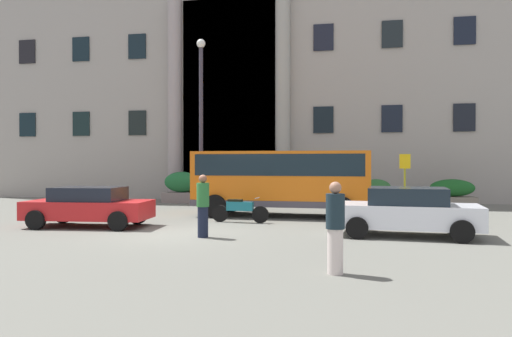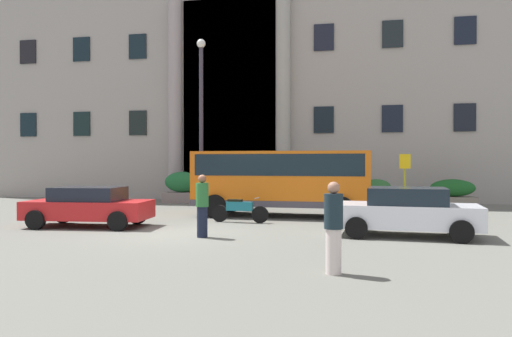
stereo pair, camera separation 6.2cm
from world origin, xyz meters
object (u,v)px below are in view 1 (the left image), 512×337
Objects in this scene: orange_minibus at (282,177)px; lamppost_plaza_centre at (201,110)px; hedge_planter_entrance_right at (376,193)px; bus_stop_sign at (405,177)px; hedge_planter_west at (248,191)px; pedestrian_woman_dark_dress at (335,227)px; pedestrian_woman_with_bag at (203,206)px; hedge_planter_far_west at (182,188)px; scooter_by_planter at (239,209)px; parked_sedan_second at (407,211)px; parked_sedan_far at (89,206)px; hedge_planter_far_east at (452,194)px; motorcycle_far_end at (74,207)px.

orange_minibus is 5.62m from lamppost_plaza_centre.
orange_minibus is 4.67× the size of hedge_planter_entrance_right.
hedge_planter_west is at bearing 155.03° from bus_stop_sign.
pedestrian_woman_with_bag is (-3.84, 3.93, 0.01)m from pedestrian_woman_dark_dress.
hedge_planter_far_west reaches higher than scooter_by_planter.
pedestrian_woman_dark_dress is (4.89, -15.03, 0.21)m from hedge_planter_west.
orange_minibus is at bearing 65.98° from scooter_by_planter.
lamppost_plaza_centre is at bearing 151.42° from orange_minibus.
hedge_planter_far_west reaches higher than parked_sedan_second.
lamppost_plaza_centre is at bearing -120.20° from hedge_planter_west.
hedge_planter_far_west is at bearing 69.76° from pedestrian_woman_dark_dress.
parked_sedan_far is 4.65m from pedestrian_woman_with_bag.
pedestrian_woman_dark_dress is at bearing -62.03° from lamppost_plaza_centre.
hedge_planter_far_east is 16.11m from parked_sedan_far.
bus_stop_sign is 1.13× the size of hedge_planter_west.
lamppost_plaza_centre is (-6.51, 12.25, 3.63)m from pedestrian_woman_dark_dress.
scooter_by_planter is at bearing -139.73° from hedge_planter_far_east.
pedestrian_woman_with_bag reaches higher than hedge_planter_entrance_right.
orange_minibus is at bearing 54.24° from pedestrian_woman_dark_dress.
pedestrian_woman_dark_dress is (-1.88, -5.28, 0.17)m from parked_sedan_second.
motorcycle_far_end is 1.06× the size of pedestrian_woman_with_bag.
parked_sedan_far is at bearing -141.12° from orange_minibus.
scooter_by_planter is at bearing -176.02° from pedestrian_woman_with_bag.
scooter_by_planter is (-5.51, 2.24, -0.26)m from parked_sedan_second.
pedestrian_woman_with_bag reaches higher than scooter_by_planter.
pedestrian_woman_dark_dress is at bearing -60.18° from scooter_by_planter.
hedge_planter_west is 0.53× the size of parked_sedan_far.
orange_minibus is 3.30× the size of scooter_by_planter.
pedestrian_woman_with_bag reaches higher than parked_sedan_second.
hedge_planter_far_west is (-9.96, 0.41, 0.15)m from hedge_planter_entrance_right.
bus_stop_sign is 4.07m from hedge_planter_far_east.
hedge_planter_far_west is at bearing 177.63° from hedge_planter_entrance_right.
parked_sedan_far is (0.26, -9.80, -0.11)m from hedge_planter_far_west.
parked_sedan_second is 5.89m from pedestrian_woman_with_bag.
orange_minibus reaches higher than bus_stop_sign.
hedge_planter_west is 1.24× the size of pedestrian_woman_dark_dress.
hedge_planter_far_west is 0.95× the size of hedge_planter_far_east.
hedge_planter_far_east reaches higher than scooter_by_planter.
hedge_planter_entrance_right is at bearing 107.38° from bus_stop_sign.
parked_sedan_far is at bearing -109.23° from hedge_planter_west.
hedge_planter_entrance_right is 0.36× the size of parked_sedan_far.
parked_sedan_far is at bearing -176.35° from parked_sedan_second.
pedestrian_woman_with_bag is 0.23× the size of lamppost_plaza_centre.
parked_sedan_far is 0.53× the size of lamppost_plaza_centre.
orange_minibus is at bearing -30.40° from lamppost_plaza_centre.
bus_stop_sign is at bearing 25.62° from parked_sedan_far.
bus_stop_sign is 1.24× the size of hedge_planter_far_west.
scooter_by_planter is 8.36m from pedestrian_woman_dark_dress.
orange_minibus is 0.89× the size of lamppost_plaza_centre.
hedge_planter_entrance_right is at bearing 24.59° from motorcycle_far_end.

